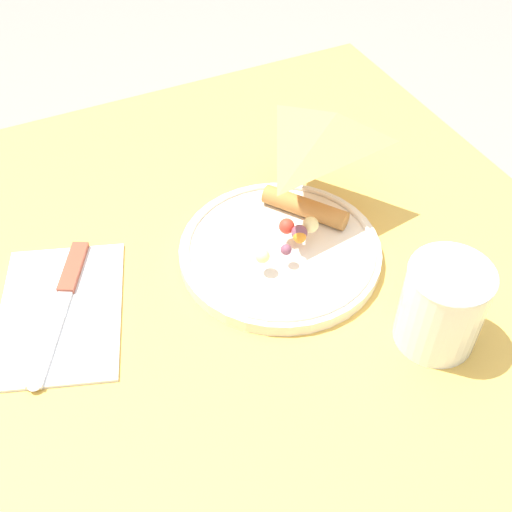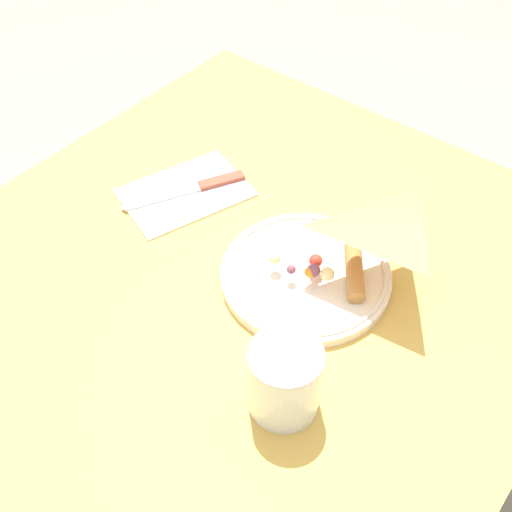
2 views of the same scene
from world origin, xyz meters
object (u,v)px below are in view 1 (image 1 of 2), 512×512
(napkin_folded, at_px, (61,312))
(dining_table, at_px, (277,425))
(butter_knife, at_px, (62,301))
(milk_glass, at_px, (442,308))
(plate_pizza, at_px, (280,248))

(napkin_folded, bearing_deg, dining_table, 45.94)
(napkin_folded, distance_m, butter_knife, 0.01)
(napkin_folded, bearing_deg, butter_knife, 151.73)
(dining_table, bearing_deg, milk_glass, 80.48)
(napkin_folded, xyz_separation_m, butter_knife, (-0.01, 0.01, 0.00))
(dining_table, distance_m, napkin_folded, 0.28)
(butter_knife, bearing_deg, dining_table, 71.90)
(butter_knife, bearing_deg, milk_glass, 86.63)
(milk_glass, relative_size, napkin_folded, 0.44)
(napkin_folded, relative_size, butter_knife, 1.20)
(plate_pizza, height_order, napkin_folded, plate_pizza)
(dining_table, relative_size, napkin_folded, 4.93)
(dining_table, bearing_deg, napkin_folded, -134.06)
(milk_glass, bearing_deg, dining_table, -99.52)
(plate_pizza, bearing_deg, dining_table, -27.46)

